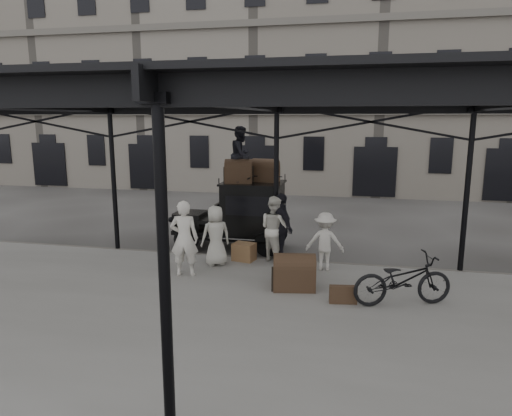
# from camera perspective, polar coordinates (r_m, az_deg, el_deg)

# --- Properties ---
(ground) EXTENTS (120.00, 120.00, 0.00)m
(ground) POSITION_cam_1_polar(r_m,az_deg,el_deg) (11.49, 0.75, -9.97)
(ground) COLOR #383533
(ground) RESTS_ON ground
(platform) EXTENTS (28.00, 8.00, 0.15)m
(platform) POSITION_cam_1_polar(r_m,az_deg,el_deg) (9.66, -1.65, -13.73)
(platform) COLOR slate
(platform) RESTS_ON ground
(canopy) EXTENTS (22.50, 9.00, 4.74)m
(canopy) POSITION_cam_1_polar(r_m,az_deg,el_deg) (9.05, -1.39, 14.04)
(canopy) COLOR black
(canopy) RESTS_ON ground
(building_frontage) EXTENTS (64.00, 8.00, 14.00)m
(building_frontage) POSITION_cam_1_polar(r_m,az_deg,el_deg) (28.74, 8.18, 16.74)
(building_frontage) COLOR slate
(building_frontage) RESTS_ON ground
(taxi) EXTENTS (3.65, 1.55, 2.18)m
(taxi) POSITION_cam_1_polar(r_m,az_deg,el_deg) (14.53, -1.59, -0.52)
(taxi) COLOR black
(taxi) RESTS_ON ground
(porter_left) EXTENTS (0.78, 0.58, 1.97)m
(porter_left) POSITION_cam_1_polar(r_m,az_deg,el_deg) (11.78, -8.96, -3.78)
(porter_left) COLOR silver
(porter_left) RESTS_ON platform
(porter_midleft) EXTENTS (1.15, 1.13, 1.87)m
(porter_midleft) POSITION_cam_1_polar(r_m,az_deg,el_deg) (12.86, 2.35, -2.60)
(porter_midleft) COLOR silver
(porter_midleft) RESTS_ON platform
(porter_centre) EXTENTS (0.97, 0.90, 1.67)m
(porter_centre) POSITION_cam_1_polar(r_m,az_deg,el_deg) (12.57, -5.06, -3.44)
(porter_centre) COLOR beige
(porter_centre) RESTS_ON platform
(porter_official) EXTENTS (1.08, 1.20, 1.96)m
(porter_official) POSITION_cam_1_polar(r_m,az_deg,el_deg) (12.82, 3.14, -2.46)
(porter_official) COLOR black
(porter_official) RESTS_ON platform
(porter_right) EXTENTS (1.02, 0.59, 1.56)m
(porter_right) POSITION_cam_1_polar(r_m,az_deg,el_deg) (12.26, 8.61, -4.16)
(porter_right) COLOR beige
(porter_right) RESTS_ON platform
(bicycle) EXTENTS (2.30, 1.40, 1.14)m
(bicycle) POSITION_cam_1_polar(r_m,az_deg,el_deg) (10.45, 17.84, -8.52)
(bicycle) COLOR black
(bicycle) RESTS_ON platform
(porter_roof) EXTENTS (0.82, 0.96, 1.73)m
(porter_roof) POSITION_cam_1_polar(r_m,az_deg,el_deg) (14.19, -1.85, 6.71)
(porter_roof) COLOR black
(porter_roof) RESTS_ON taxi
(steamer_trunk_roof_near) EXTENTS (0.91, 0.64, 0.61)m
(steamer_trunk_roof_near) POSITION_cam_1_polar(r_m,az_deg,el_deg) (14.11, -2.18, 4.40)
(steamer_trunk_roof_near) COLOR #3E2E1D
(steamer_trunk_roof_near) RESTS_ON taxi
(steamer_trunk_roof_far) EXTENTS (0.90, 0.65, 0.60)m
(steamer_trunk_roof_far) POSITION_cam_1_polar(r_m,az_deg,el_deg) (14.39, 1.17, 4.51)
(steamer_trunk_roof_far) COLOR #3E2E1D
(steamer_trunk_roof_far) RESTS_ON taxi
(steamer_trunk_platform) EXTENTS (1.07, 0.76, 0.72)m
(steamer_trunk_platform) POSITION_cam_1_polar(r_m,az_deg,el_deg) (10.95, 4.80, -8.25)
(steamer_trunk_platform) COLOR #3E2E1D
(steamer_trunk_platform) RESTS_ON platform
(wicker_hamper) EXTENTS (0.68, 0.57, 0.50)m
(wicker_hamper) POSITION_cam_1_polar(r_m,az_deg,el_deg) (13.07, -1.50, -5.49)
(wicker_hamper) COLOR brown
(wicker_hamper) RESTS_ON platform
(suitcase_upright) EXTENTS (0.25, 0.62, 0.45)m
(suitcase_upright) POSITION_cam_1_polar(r_m,az_deg,el_deg) (11.56, 3.80, -7.89)
(suitcase_upright) COLOR #3E2E1D
(suitcase_upright) RESTS_ON platform
(suitcase_flat) EXTENTS (0.62, 0.24, 0.40)m
(suitcase_flat) POSITION_cam_1_polar(r_m,az_deg,el_deg) (10.33, 10.84, -10.58)
(suitcase_flat) COLOR #3E2E1D
(suitcase_flat) RESTS_ON platform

